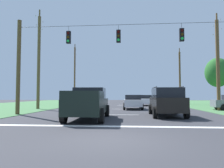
% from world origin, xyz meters
% --- Properties ---
extents(ground_plane, '(120.00, 120.00, 0.00)m').
position_xyz_m(ground_plane, '(0.00, 0.00, 0.00)').
color(ground_plane, '#333338').
extents(stop_bar_stripe, '(14.18, 0.45, 0.01)m').
position_xyz_m(stop_bar_stripe, '(0.00, 3.01, 0.00)').
color(stop_bar_stripe, white).
rests_on(stop_bar_stripe, ground).
extents(lane_dash_0, '(2.50, 0.15, 0.01)m').
position_xyz_m(lane_dash_0, '(0.00, 9.01, 0.00)').
color(lane_dash_0, white).
rests_on(lane_dash_0, ground).
extents(lane_dash_1, '(2.50, 0.15, 0.01)m').
position_xyz_m(lane_dash_1, '(0.00, 15.55, 0.00)').
color(lane_dash_1, white).
rests_on(lane_dash_1, ground).
extents(lane_dash_2, '(2.50, 0.15, 0.01)m').
position_xyz_m(lane_dash_2, '(0.00, 23.50, 0.00)').
color(lane_dash_2, white).
rests_on(lane_dash_2, ground).
extents(lane_dash_3, '(2.50, 0.15, 0.01)m').
position_xyz_m(lane_dash_3, '(0.00, 28.30, 0.00)').
color(lane_dash_3, white).
rests_on(lane_dash_3, ground).
extents(lane_dash_4, '(2.50, 0.15, 0.01)m').
position_xyz_m(lane_dash_4, '(0.00, 37.40, 0.00)').
color(lane_dash_4, white).
rests_on(lane_dash_4, ground).
extents(overhead_signal_span, '(16.82, 0.31, 7.36)m').
position_xyz_m(overhead_signal_span, '(0.23, 8.58, 4.03)').
color(overhead_signal_span, brown).
rests_on(overhead_signal_span, ground).
extents(pickup_truck, '(2.37, 5.44, 1.95)m').
position_xyz_m(pickup_truck, '(-1.95, 5.89, 0.97)').
color(pickup_truck, black).
rests_on(pickup_truck, ground).
extents(suv_black, '(2.26, 4.82, 2.05)m').
position_xyz_m(suv_black, '(3.19, 8.22, 1.06)').
color(suv_black, black).
rests_on(suv_black, ground).
extents(distant_car_crossing_white, '(2.33, 4.45, 1.52)m').
position_xyz_m(distant_car_crossing_white, '(3.07, 23.90, 0.79)').
color(distant_car_crossing_white, silver).
rests_on(distant_car_crossing_white, ground).
extents(distant_car_far_parked, '(2.09, 4.34, 1.52)m').
position_xyz_m(distant_car_far_parked, '(0.94, 15.68, 0.79)').
color(distant_car_far_parked, silver).
rests_on(distant_car_far_parked, ground).
extents(utility_pole_mid_right, '(0.34, 1.95, 9.52)m').
position_xyz_m(utility_pole_mid_right, '(9.14, 13.99, 4.65)').
color(utility_pole_mid_right, brown).
rests_on(utility_pole_mid_right, ground).
extents(utility_pole_far_right, '(0.30, 1.78, 9.45)m').
position_xyz_m(utility_pole_far_right, '(9.07, 29.02, 4.55)').
color(utility_pole_far_right, brown).
rests_on(utility_pole_far_right, ground).
extents(utility_pole_mid_left, '(0.33, 1.93, 10.86)m').
position_xyz_m(utility_pole_mid_left, '(-9.19, 14.89, 5.29)').
color(utility_pole_mid_left, brown).
rests_on(utility_pole_mid_left, ground).
extents(utility_pole_far_left, '(0.28, 1.88, 10.92)m').
position_xyz_m(utility_pole_far_left, '(-9.37, 30.72, 5.47)').
color(utility_pole_far_left, brown).
rests_on(utility_pole_far_left, ground).
extents(tree_roadside_right, '(3.45, 3.45, 6.86)m').
position_xyz_m(tree_roadside_right, '(13.23, 24.22, 4.74)').
color(tree_roadside_right, brown).
rests_on(tree_roadside_right, ground).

